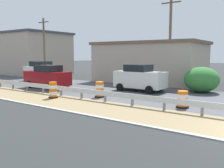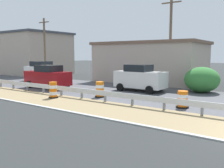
% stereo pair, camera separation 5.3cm
% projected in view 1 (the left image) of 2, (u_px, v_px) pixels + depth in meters
% --- Properties ---
extents(guardrail_median, '(0.18, 52.40, 0.71)m').
position_uv_depth(guardrail_median, '(224.00, 108.00, 11.46)').
color(guardrail_median, silver).
rests_on(guardrail_median, ground).
extents(traffic_barrel_nearest, '(0.72, 0.72, 0.97)m').
position_uv_depth(traffic_barrel_nearest, '(183.00, 100.00, 13.76)').
color(traffic_barrel_nearest, orange).
rests_on(traffic_barrel_nearest, ground).
extents(traffic_barrel_close, '(0.71, 0.71, 1.10)m').
position_uv_depth(traffic_barrel_close, '(100.00, 90.00, 17.15)').
color(traffic_barrel_close, orange).
rests_on(traffic_barrel_close, ground).
extents(traffic_barrel_mid, '(0.66, 0.66, 1.12)m').
position_uv_depth(traffic_barrel_mid, '(53.00, 91.00, 16.83)').
color(traffic_barrel_mid, orange).
rests_on(traffic_barrel_mid, ground).
extents(car_lead_near_lane, '(1.99, 4.45, 2.07)m').
position_uv_depth(car_lead_near_lane, '(47.00, 77.00, 21.64)').
color(car_lead_near_lane, maroon).
rests_on(car_lead_near_lane, ground).
extents(car_mid_far_lane, '(2.19, 4.17, 2.19)m').
position_uv_depth(car_mid_far_lane, '(140.00, 78.00, 19.94)').
color(car_mid_far_lane, silver).
rests_on(car_mid_far_lane, ground).
extents(car_distant_a, '(2.20, 4.51, 2.24)m').
position_uv_depth(car_distant_a, '(42.00, 71.00, 27.23)').
color(car_distant_a, silver).
rests_on(car_distant_a, ground).
extents(roadside_shop_near, '(7.15, 11.53, 4.35)m').
position_uv_depth(roadside_shop_near, '(150.00, 62.00, 26.79)').
color(roadside_shop_near, '#AD9E8E').
rests_on(roadside_shop_near, ground).
extents(roadside_shop_far, '(8.74, 13.04, 6.31)m').
position_uv_depth(roadside_shop_far, '(27.00, 53.00, 38.53)').
color(roadside_shop_far, '#AD9E8E').
rests_on(roadside_shop_far, ground).
extents(utility_pole_near, '(0.24, 1.80, 8.11)m').
position_uv_depth(utility_pole_near, '(170.00, 41.00, 22.01)').
color(utility_pole_near, brown).
rests_on(utility_pole_near, ground).
extents(utility_pole_mid, '(0.24, 1.80, 7.50)m').
position_uv_depth(utility_pole_mid, '(44.00, 47.00, 30.65)').
color(utility_pole_mid, brown).
rests_on(utility_pole_mid, ground).
extents(bush_roadside, '(2.74, 2.74, 2.03)m').
position_uv_depth(bush_roadside, '(202.00, 80.00, 19.35)').
color(bush_roadside, '#337533').
rests_on(bush_roadside, ground).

